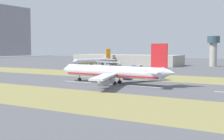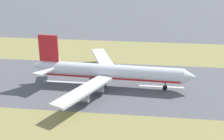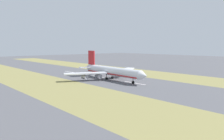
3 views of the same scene
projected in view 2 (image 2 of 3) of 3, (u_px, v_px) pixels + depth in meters
name	position (u px, v px, depth m)	size (l,w,h in m)	color
ground_plane	(109.00, 84.00, 128.71)	(800.00, 800.00, 0.00)	#56565B
grass_median_west	(120.00, 51.00, 170.39)	(40.00, 600.00, 0.01)	olive
centreline_dash_mid	(65.00, 82.00, 130.80)	(1.20, 18.00, 0.01)	silver
centreline_dash_far	(161.00, 86.00, 126.30)	(1.20, 18.00, 0.01)	silver
airplane_main_jet	(107.00, 72.00, 124.88)	(64.06, 67.19, 20.20)	silver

